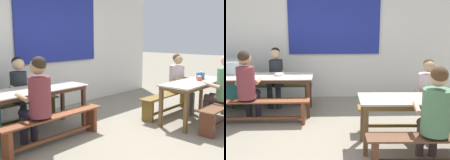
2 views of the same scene
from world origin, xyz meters
The scene contains 14 objects.
ground_plane centered at (0.00, 0.00, 0.00)m, with size 40.00×40.00×0.00m, color gray.
backdrop_wall centered at (0.01, 2.46, 1.54)m, with size 6.80×0.23×2.95m.
dining_table_far centered at (-1.16, 1.29, 0.69)m, with size 1.83×0.75×0.77m.
dining_table_near centered at (1.38, -0.31, 0.69)m, with size 1.76×0.65×0.77m.
bench_far_back centered at (-1.16, 1.87, 0.30)m, with size 1.73×0.30×0.44m.
bench_far_front centered at (-1.15, 0.71, 0.30)m, with size 1.76×0.27×0.44m.
bench_near_back centered at (1.40, 0.27, 0.29)m, with size 1.69×0.32×0.44m.
person_left_back_turned centered at (-1.39, 0.77, 0.77)m, with size 0.42×0.56×1.34m.
person_right_near_table centered at (1.69, 0.19, 0.70)m, with size 0.44×0.55×1.25m.
person_near_front centered at (1.40, -0.84, 0.77)m, with size 0.50×0.58×1.34m.
person_center_facing centered at (-1.08, 1.81, 0.72)m, with size 0.41×0.51×1.26m.
tissue_box centered at (1.67, -0.27, 0.84)m, with size 0.15×0.11×0.15m.
condiment_jar centered at (1.46, -0.35, 0.82)m, with size 0.09×0.09×0.10m.
soup_bowl centered at (-0.91, 1.30, 0.79)m, with size 0.18×0.18×0.05m, color silver.
Camera 1 is at (-3.42, -2.54, 1.61)m, focal length 42.87 mm.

